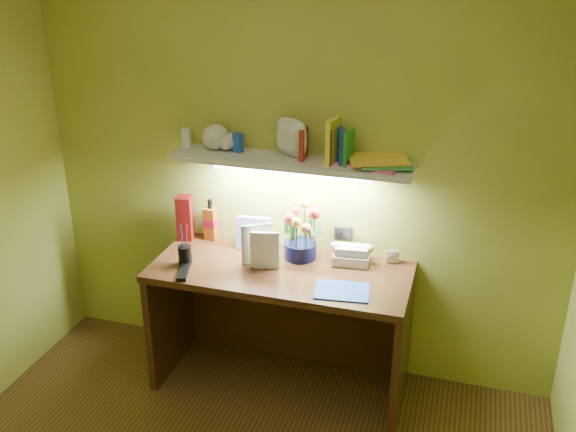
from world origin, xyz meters
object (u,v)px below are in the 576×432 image
Objects in this scene: desk_clock at (392,257)px; desk at (281,328)px; telephone at (352,253)px; flower_bouquet at (300,231)px; whisky_bottle at (211,219)px.

desk is at bearing -175.24° from desk_clock.
telephone is at bearing 178.35° from desk_clock.
desk is 0.59m from telephone.
desk is at bearing -158.96° from telephone.
desk_clock is at bearing 9.65° from flower_bouquet.
telephone is 2.78× the size of desk_clock.
telephone reaches higher than desk_clock.
desk_clock is (0.57, 0.25, 0.41)m from desk.
flower_bouquet is at bearing 177.49° from telephone.
flower_bouquet is at bearing 67.87° from desk.
flower_bouquet is (0.07, 0.16, 0.53)m from desk.
desk is 7.12× the size of telephone.
desk is at bearing -112.13° from flower_bouquet.
desk is at bearing -26.05° from whisky_bottle.
desk is 5.58× the size of whisky_bottle.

